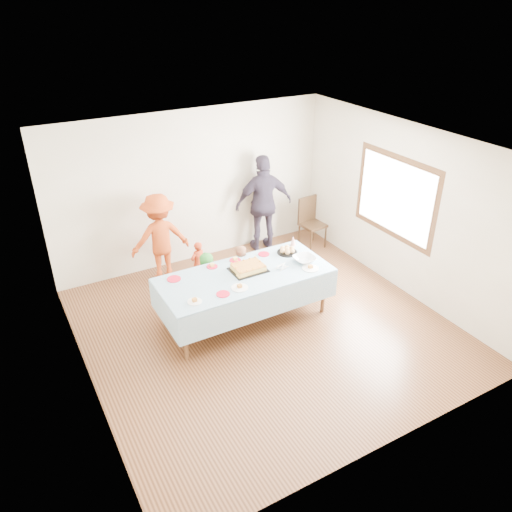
{
  "coord_description": "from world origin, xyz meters",
  "views": [
    {
      "loc": [
        -3.03,
        -5.13,
        4.43
      ],
      "look_at": [
        0.02,
        0.3,
        1.05
      ],
      "focal_mm": 35.0,
      "sensor_mm": 36.0,
      "label": 1
    }
  ],
  "objects": [
    {
      "name": "rolls_tray",
      "position": [
        0.73,
        0.58,
        0.82
      ],
      "size": [
        0.32,
        0.32,
        0.09
      ],
      "color": "black",
      "rests_on": "party_table"
    },
    {
      "name": "toddler_right",
      "position": [
        0.06,
        0.9,
        0.46
      ],
      "size": [
        0.51,
        0.43,
        0.91
      ],
      "primitive_type": "imported",
      "rotation": [
        0.0,
        0.0,
        3.36
      ],
      "color": "tan",
      "rests_on": "ground"
    },
    {
      "name": "adult_left",
      "position": [
        -0.8,
        2.09,
        0.76
      ],
      "size": [
        1.03,
        0.64,
        1.52
      ],
      "primitive_type": "imported",
      "rotation": [
        0.0,
        0.0,
        3.06
      ],
      "color": "#BB4217",
      "rests_on": "ground"
    },
    {
      "name": "fork_pile",
      "position": [
        0.41,
        0.21,
        0.81
      ],
      "size": [
        0.24,
        0.18,
        0.07
      ],
      "primitive_type": null,
      "color": "white",
      "rests_on": "party_table"
    },
    {
      "name": "plate_red_far_d",
      "position": [
        0.39,
        0.71,
        0.79
      ],
      "size": [
        0.17,
        0.17,
        0.01
      ],
      "primitive_type": "cylinder",
      "color": "red",
      "rests_on": "party_table"
    },
    {
      "name": "toddler_left",
      "position": [
        -0.35,
        1.61,
        0.39
      ],
      "size": [
        0.32,
        0.25,
        0.78
      ],
      "primitive_type": "imported",
      "rotation": [
        0.0,
        0.0,
        3.37
      ],
      "color": "#B63316",
      "rests_on": "ground"
    },
    {
      "name": "plate_white_mid",
      "position": [
        -0.39,
        0.03,
        0.79
      ],
      "size": [
        0.24,
        0.24,
        0.01
      ],
      "primitive_type": "cylinder",
      "color": "white",
      "rests_on": "party_table"
    },
    {
      "name": "party_hat",
      "position": [
        0.95,
        0.75,
        0.86
      ],
      "size": [
        0.09,
        0.09,
        0.16
      ],
      "primitive_type": "cone",
      "color": "silver",
      "rests_on": "party_table"
    },
    {
      "name": "plate_red_near",
      "position": [
        -0.66,
        0.0,
        0.79
      ],
      "size": [
        0.18,
        0.18,
        0.01
      ],
      "primitive_type": "cylinder",
      "color": "red",
      "rests_on": "party_table"
    },
    {
      "name": "plate_white_right",
      "position": [
        0.76,
        -0.0,
        0.79
      ],
      "size": [
        0.25,
        0.25,
        0.01
      ],
      "primitive_type": "cylinder",
      "color": "white",
      "rests_on": "party_table"
    },
    {
      "name": "plate_red_far_c",
      "position": [
        -0.09,
        0.75,
        0.79
      ],
      "size": [
        0.17,
        0.17,
        0.01
      ],
      "primitive_type": "cylinder",
      "color": "red",
      "rests_on": "party_table"
    },
    {
      "name": "dining_chair",
      "position": [
        2.09,
        1.88,
        0.54
      ],
      "size": [
        0.45,
        0.45,
        0.96
      ],
      "rotation": [
        0.0,
        0.0,
        0.09
      ],
      "color": "black",
      "rests_on": "ground"
    },
    {
      "name": "party_table",
      "position": [
        -0.15,
        0.33,
        0.72
      ],
      "size": [
        2.5,
        1.1,
        0.78
      ],
      "color": "#55371D",
      "rests_on": "ground"
    },
    {
      "name": "punch_bowl",
      "position": [
        0.8,
        0.21,
        0.82
      ],
      "size": [
        0.33,
        0.33,
        0.08
      ],
      "primitive_type": "imported",
      "color": "silver",
      "rests_on": "party_table"
    },
    {
      "name": "plate_red_far_b",
      "position": [
        -0.47,
        0.75,
        0.79
      ],
      "size": [
        0.17,
        0.17,
        0.01
      ],
      "primitive_type": "cylinder",
      "color": "red",
      "rests_on": "party_table"
    },
    {
      "name": "toddler_mid",
      "position": [
        -0.44,
        1.02,
        0.43
      ],
      "size": [
        0.42,
        0.28,
        0.86
      ],
      "primitive_type": "imported",
      "rotation": [
        0.0,
        0.0,
        3.15
      ],
      "color": "#2A7B29",
      "rests_on": "ground"
    },
    {
      "name": "plate_white_left",
      "position": [
        -1.07,
        0.02,
        0.79
      ],
      "size": [
        0.19,
        0.19,
        0.01
      ],
      "primitive_type": "cylinder",
      "color": "white",
      "rests_on": "party_table"
    },
    {
      "name": "birthday_cake",
      "position": [
        -0.06,
        0.4,
        0.82
      ],
      "size": [
        0.51,
        0.39,
        0.09
      ],
      "color": "black",
      "rests_on": "party_table"
    },
    {
      "name": "room_walls",
      "position": [
        0.05,
        0.0,
        1.77
      ],
      "size": [
        5.04,
        5.04,
        2.72
      ],
      "color": "#BEB39B",
      "rests_on": "ground"
    },
    {
      "name": "adult_right",
      "position": [
        1.25,
        2.2,
        0.91
      ],
      "size": [
        1.13,
        0.63,
        1.83
      ],
      "primitive_type": "imported",
      "rotation": [
        0.0,
        0.0,
        2.96
      ],
      "color": "#332B3B",
      "rests_on": "ground"
    },
    {
      "name": "plate_red_far_a",
      "position": [
        -1.09,
        0.69,
        0.79
      ],
      "size": [
        0.2,
        0.2,
        0.01
      ],
      "primitive_type": "cylinder",
      "color": "red",
      "rests_on": "party_table"
    },
    {
      "name": "ground",
      "position": [
        0.0,
        0.0,
        0.0
      ],
      "size": [
        5.0,
        5.0,
        0.0
      ],
      "primitive_type": "plane",
      "color": "#412412",
      "rests_on": "ground"
    }
  ]
}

